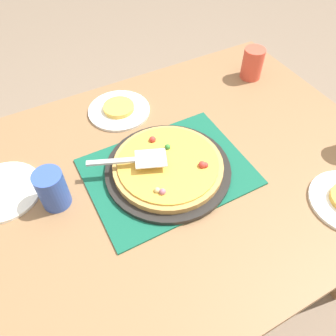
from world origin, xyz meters
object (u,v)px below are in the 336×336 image
(pizza_pan, at_px, (168,169))
(plate_side, at_px, (3,191))
(cup_corner, at_px, (52,189))
(pizza_server, at_px, (134,160))
(plate_near_left, at_px, (119,110))
(cup_far, at_px, (252,63))
(served_slice_left, at_px, (119,107))
(pizza, at_px, (168,165))

(pizza_pan, relative_size, plate_side, 1.73)
(cup_corner, distance_m, pizza_server, 0.24)
(plate_near_left, distance_m, pizza_server, 0.31)
(cup_far, distance_m, pizza_server, 0.66)
(served_slice_left, height_order, cup_far, cup_far)
(plate_side, height_order, pizza_server, pizza_server)
(pizza, height_order, served_slice_left, pizza)
(pizza, xyz_separation_m, cup_far, (0.52, 0.28, 0.03))
(pizza_pan, xyz_separation_m, plate_side, (-0.46, 0.16, -0.01))
(served_slice_left, relative_size, cup_corner, 0.92)
(plate_near_left, height_order, pizza_server, pizza_server)
(pizza, distance_m, cup_corner, 0.33)
(plate_side, xyz_separation_m, cup_far, (0.98, 0.12, 0.06))
(plate_side, xyz_separation_m, pizza_server, (0.37, -0.12, 0.06))
(plate_side, distance_m, cup_corner, 0.18)
(plate_near_left, relative_size, cup_far, 1.83)
(served_slice_left, distance_m, pizza_server, 0.31)
(cup_corner, bearing_deg, plate_near_left, 42.45)
(pizza_pan, relative_size, cup_corner, 3.17)
(cup_far, distance_m, cup_corner, 0.88)
(pizza_pan, xyz_separation_m, pizza, (0.00, -0.00, 0.02))
(plate_near_left, height_order, cup_corner, cup_corner)
(pizza_server, bearing_deg, plate_near_left, 76.76)
(pizza_pan, height_order, plate_near_left, pizza_pan)
(served_slice_left, xyz_separation_m, cup_corner, (-0.31, -0.28, 0.04))
(plate_near_left, xyz_separation_m, cup_far, (0.54, -0.05, 0.06))
(cup_far, relative_size, cup_corner, 1.00)
(plate_side, bearing_deg, cup_corner, -39.62)
(pizza_pan, height_order, cup_far, cup_far)
(plate_side, bearing_deg, pizza, -19.22)
(pizza, distance_m, served_slice_left, 0.33)
(served_slice_left, distance_m, cup_corner, 0.42)
(plate_near_left, bearing_deg, pizza_pan, -86.41)
(pizza_server, bearing_deg, cup_corner, 176.32)
(pizza, height_order, pizza_server, pizza_server)
(pizza_pan, distance_m, served_slice_left, 0.33)
(plate_near_left, relative_size, pizza_server, 0.96)
(plate_side, distance_m, cup_far, 0.99)
(plate_near_left, relative_size, plate_side, 1.00)
(plate_near_left, height_order, plate_side, same)
(pizza, relative_size, plate_near_left, 1.50)
(pizza, height_order, plate_side, pizza)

